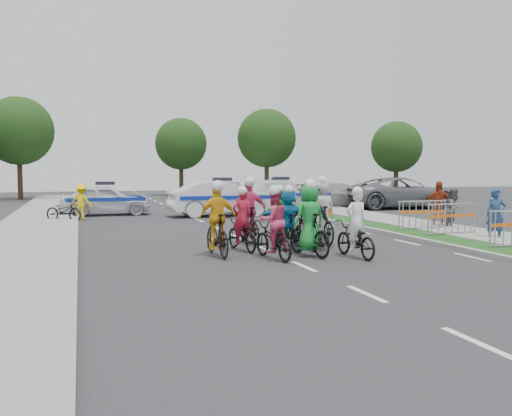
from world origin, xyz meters
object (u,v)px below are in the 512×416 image
object	(u,v)px
rider_2	(273,232)
spectator_2	(438,205)
rider_0	(355,234)
parked_bike	(64,211)
police_car_0	(105,200)
tree_4	(181,144)
marshal_hiviz	(81,202)
barrier_1	(452,220)
police_car_2	(280,196)
spectator_0	(496,215)
civilian_sedan	(339,195)
spectator_1	(454,209)
rider_8	(278,221)
tree_1	(267,138)
rider_6	(242,229)
barrier_2	(422,216)
rider_3	(217,227)
cone_1	(330,210)
rider_7	(321,218)
rider_9	(249,219)
cone_0	(311,217)
civilian_suv	(402,193)
rider_5	(288,223)
tree_2	(396,147)
police_car_1	(222,198)
rider_1	(309,227)
tree_3	(19,131)

from	to	relation	value
rider_2	spectator_2	size ratio (longest dim) A/B	1.06
rider_0	parked_bike	world-z (taller)	rider_0
police_car_0	tree_4	distance (m)	19.41
marshal_hiviz	barrier_1	world-z (taller)	marshal_hiviz
police_car_2	spectator_0	xyz separation A→B (m)	(2.37, -13.35, -0.00)
civilian_sedan	spectator_1	xyz separation A→B (m)	(-0.96, -11.72, 0.05)
rider_8	police_car_2	xyz separation A→B (m)	(4.20, 11.59, 0.17)
barrier_1	tree_1	distance (m)	26.69
rider_0	rider_6	world-z (taller)	rider_0
spectator_0	barrier_2	bearing A→B (deg)	130.24
rider_3	cone_1	distance (m)	12.51
rider_7	police_car_0	world-z (taller)	rider_7
civilian_sedan	spectator_1	world-z (taller)	spectator_1
rider_9	cone_0	size ratio (longest dim) A/B	2.87
rider_8	spectator_2	world-z (taller)	spectator_2
police_car_0	cone_1	world-z (taller)	police_car_0
civilian_suv	tree_1	world-z (taller)	tree_1
rider_2	cone_0	world-z (taller)	rider_2
spectator_2	rider_5	bearing A→B (deg)	-130.32
rider_6	spectator_2	xyz separation A→B (m)	(8.63, 3.36, 0.30)
tree_2	rider_3	bearing A→B (deg)	-129.29
police_car_2	tree_2	xyz separation A→B (m)	(12.89, 10.08, 3.01)
rider_0	civilian_sedan	distance (m)	18.13
rider_9	police_car_2	xyz separation A→B (m)	(5.22, 11.82, 0.05)
police_car_1	spectator_0	xyz separation A→B (m)	(5.98, -11.45, -0.01)
rider_2	parked_bike	bearing A→B (deg)	-75.04
police_car_2	cone_1	distance (m)	4.13
cone_0	cone_1	bearing A→B (deg)	55.00
police_car_1	barrier_1	xyz separation A→B (m)	(5.20, -10.32, -0.27)
marshal_hiviz	tree_2	world-z (taller)	tree_2
tree_1	tree_4	distance (m)	7.22
barrier_2	spectator_1	bearing A→B (deg)	10.44
police_car_1	parked_bike	bearing A→B (deg)	94.98
civilian_sedan	barrier_1	bearing A→B (deg)	165.22
marshal_hiviz	tree_4	world-z (taller)	tree_4
police_car_0	cone_0	size ratio (longest dim) A/B	6.11
rider_7	police_car_1	xyz separation A→B (m)	(-0.45, 10.53, 0.04)
police_car_2	rider_7	bearing A→B (deg)	155.76
civilian_suv	cone_0	distance (m)	11.47
civilian_sedan	spectator_0	size ratio (longest dim) A/B	3.02
rider_5	marshal_hiviz	size ratio (longest dim) A/B	1.16
civilian_sedan	cone_1	size ratio (longest dim) A/B	7.06
cone_1	tree_2	bearing A→B (deg)	49.82
tree_2	barrier_2	bearing A→B (deg)	-118.73
spectator_2	parked_bike	distance (m)	15.19
rider_1	tree_3	distance (m)	32.36
parked_bike	spectator_1	bearing A→B (deg)	-79.24
barrier_1	tree_1	size ratio (longest dim) A/B	0.29
marshal_hiviz	tree_3	world-z (taller)	tree_3
spectator_1	tree_1	bearing A→B (deg)	64.08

